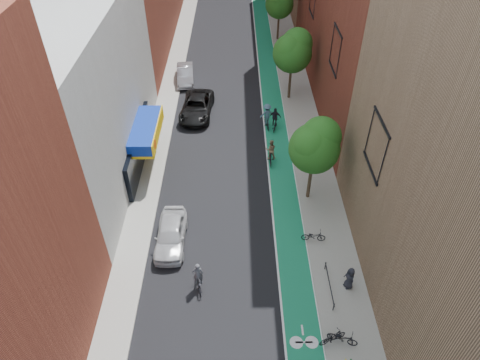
{
  "coord_description": "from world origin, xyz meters",
  "views": [
    {
      "loc": [
        0.55,
        -12.28,
        20.89
      ],
      "look_at": [
        0.78,
        10.25,
        1.5
      ],
      "focal_mm": 32.0,
      "sensor_mm": 36.0,
      "label": 1
    }
  ],
  "objects_px": {
    "cyclist_lane_near": "(271,153)",
    "parked_car_black": "(197,107)",
    "parked_car_white": "(171,234)",
    "parked_car_silver": "(185,74)",
    "cyclist_lane_far": "(267,116)",
    "pedestrian": "(350,278)",
    "cyclist_lane_mid": "(275,121)",
    "cyclist_lead": "(198,280)"
  },
  "relations": [
    {
      "from": "parked_car_silver",
      "to": "cyclist_lead",
      "type": "bearing_deg",
      "value": -88.94
    },
    {
      "from": "parked_car_white",
      "to": "parked_car_silver",
      "type": "xyz_separation_m",
      "value": [
        -0.98,
        21.71,
        -0.02
      ]
    },
    {
      "from": "parked_car_white",
      "to": "cyclist_lead",
      "type": "xyz_separation_m",
      "value": [
        1.95,
        -3.44,
        -0.09
      ]
    },
    {
      "from": "cyclist_lane_near",
      "to": "cyclist_lane_far",
      "type": "relative_size",
      "value": 0.89
    },
    {
      "from": "parked_car_black",
      "to": "cyclist_lane_far",
      "type": "xyz_separation_m",
      "value": [
        6.2,
        -2.13,
        0.28
      ]
    },
    {
      "from": "parked_car_black",
      "to": "cyclist_lead",
      "type": "xyz_separation_m",
      "value": [
        1.33,
        -18.77,
        -0.12
      ]
    },
    {
      "from": "parked_car_silver",
      "to": "cyclist_lane_mid",
      "type": "height_order",
      "value": "cyclist_lane_mid"
    },
    {
      "from": "parked_car_white",
      "to": "parked_car_silver",
      "type": "bearing_deg",
      "value": 92.57
    },
    {
      "from": "cyclist_lead",
      "to": "cyclist_lane_mid",
      "type": "bearing_deg",
      "value": -121.08
    },
    {
      "from": "cyclist_lane_near",
      "to": "pedestrian",
      "type": "height_order",
      "value": "cyclist_lane_near"
    },
    {
      "from": "parked_car_white",
      "to": "cyclist_lane_near",
      "type": "relative_size",
      "value": 2.26
    },
    {
      "from": "parked_car_white",
      "to": "parked_car_silver",
      "type": "height_order",
      "value": "parked_car_white"
    },
    {
      "from": "cyclist_lane_near",
      "to": "cyclist_lane_far",
      "type": "bearing_deg",
      "value": -89.62
    },
    {
      "from": "parked_car_silver",
      "to": "parked_car_white",
      "type": "bearing_deg",
      "value": -93.0
    },
    {
      "from": "cyclist_lane_mid",
      "to": "cyclist_lane_far",
      "type": "height_order",
      "value": "cyclist_lane_far"
    },
    {
      "from": "parked_car_white",
      "to": "parked_car_black",
      "type": "bearing_deg",
      "value": 87.66
    },
    {
      "from": "parked_car_silver",
      "to": "cyclist_lane_far",
      "type": "relative_size",
      "value": 2.04
    },
    {
      "from": "parked_car_black",
      "to": "cyclist_lane_far",
      "type": "distance_m",
      "value": 6.56
    },
    {
      "from": "parked_car_white",
      "to": "pedestrian",
      "type": "relative_size",
      "value": 2.94
    },
    {
      "from": "cyclist_lane_near",
      "to": "cyclist_lead",
      "type": "bearing_deg",
      "value": 67.76
    },
    {
      "from": "parked_car_white",
      "to": "cyclist_lead",
      "type": "height_order",
      "value": "cyclist_lead"
    },
    {
      "from": "cyclist_lane_far",
      "to": "pedestrian",
      "type": "height_order",
      "value": "cyclist_lane_far"
    },
    {
      "from": "cyclist_lane_near",
      "to": "parked_car_black",
      "type": "bearing_deg",
      "value": -48.37
    },
    {
      "from": "cyclist_lead",
      "to": "cyclist_lane_mid",
      "type": "relative_size",
      "value": 0.98
    },
    {
      "from": "cyclist_lane_near",
      "to": "cyclist_lane_mid",
      "type": "xyz_separation_m",
      "value": [
        0.68,
        4.6,
        -0.02
      ]
    },
    {
      "from": "cyclist_lane_far",
      "to": "cyclist_lead",
      "type": "bearing_deg",
      "value": 62.51
    },
    {
      "from": "parked_car_black",
      "to": "cyclist_lane_near",
      "type": "height_order",
      "value": "cyclist_lane_near"
    },
    {
      "from": "parked_car_black",
      "to": "cyclist_lead",
      "type": "height_order",
      "value": "cyclist_lead"
    },
    {
      "from": "cyclist_lane_near",
      "to": "cyclist_lane_mid",
      "type": "distance_m",
      "value": 4.65
    },
    {
      "from": "parked_car_black",
      "to": "cyclist_lane_mid",
      "type": "relative_size",
      "value": 2.81
    },
    {
      "from": "parked_car_black",
      "to": "pedestrian",
      "type": "relative_size",
      "value": 3.72
    },
    {
      "from": "parked_car_silver",
      "to": "cyclist_lane_near",
      "type": "distance_m",
      "value": 15.55
    },
    {
      "from": "cyclist_lane_mid",
      "to": "parked_car_black",
      "type": "bearing_deg",
      "value": -8.14
    },
    {
      "from": "parked_car_black",
      "to": "cyclist_lead",
      "type": "distance_m",
      "value": 18.81
    },
    {
      "from": "parked_car_white",
      "to": "pedestrian",
      "type": "bearing_deg",
      "value": -18.75
    },
    {
      "from": "cyclist_lane_far",
      "to": "pedestrian",
      "type": "xyz_separation_m",
      "value": [
        3.71,
        -16.77,
        -0.16
      ]
    },
    {
      "from": "cyclist_lane_near",
      "to": "cyclist_lane_far",
      "type": "xyz_separation_m",
      "value": [
        0.0,
        4.94,
        0.25
      ]
    },
    {
      "from": "cyclist_lane_far",
      "to": "pedestrian",
      "type": "bearing_deg",
      "value": 91.32
    },
    {
      "from": "cyclist_lane_far",
      "to": "cyclist_lane_near",
      "type": "bearing_deg",
      "value": 78.84
    },
    {
      "from": "parked_car_white",
      "to": "cyclist_lane_far",
      "type": "distance_m",
      "value": 14.86
    },
    {
      "from": "cyclist_lane_mid",
      "to": "pedestrian",
      "type": "bearing_deg",
      "value": 112.13
    },
    {
      "from": "parked_car_black",
      "to": "cyclist_lane_far",
      "type": "height_order",
      "value": "cyclist_lane_far"
    }
  ]
}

